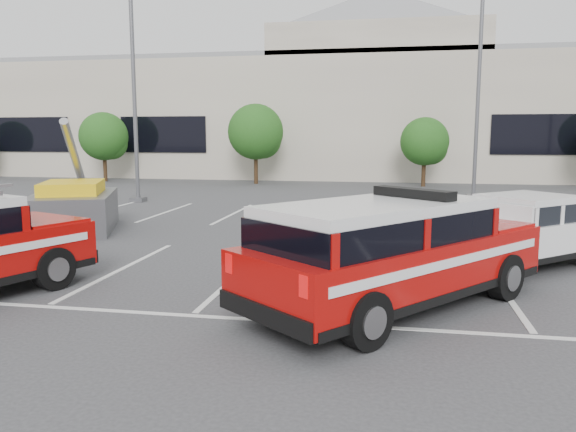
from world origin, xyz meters
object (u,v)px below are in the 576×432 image
Objects in this scene: tree_mid_right at (426,143)px; light_pole_mid at (479,86)px; tree_left at (105,138)px; tree_mid_left at (257,134)px; fire_chief_suv at (393,261)px; white_pickup at (514,240)px; convention_building at (353,112)px; light_pole_left at (134,84)px; utility_rig at (69,209)px.

light_pole_mid is at bearing -72.48° from tree_mid_right.
tree_mid_left is at bearing 0.00° from tree_left.
tree_left is 0.75× the size of fire_chief_suv.
tree_left reaches higher than white_pickup.
convention_building is at bearing 33.05° from tree_left.
white_pickup is (20.85, -20.39, -2.11)m from tree_left.
white_pickup is at bearing -44.35° from tree_left.
tree_mid_left is 10.73m from light_pole_left.
light_pole_left is (-13.09, -10.05, 2.68)m from tree_mid_right.
light_pole_left is 18.34m from fire_chief_suv.
tree_mid_left is at bearing 153.08° from light_pole_mid.
convention_building is 13.58× the size of tree_left.
tree_mid_left is 0.47× the size of light_pole_mid.
convention_building reaches higher than tree_mid_left.
tree_mid_right is 16.72m from light_pole_left.
tree_mid_right is (20.00, -0.00, -0.27)m from tree_left.
tree_left is at bearing -180.00° from tree_mid_left.
light_pole_left is at bearing -107.10° from tree_mid_left.
white_pickup is (2.67, 3.46, -0.19)m from fire_chief_suv.
fire_chief_suv is 11.74m from utility_rig.
tree_left is at bearing 166.82° from fire_chief_suv.
tree_mid_left is 13.53m from light_pole_mid.
convention_building is at bearing 62.60° from tree_mid_left.
light_pole_left reaches higher than tree_left.
convention_building is 10.20× the size of fire_chief_suv.
convention_building is 5.86× the size of light_pole_mid.
light_pole_left is at bearing -55.48° from tree_left.
convention_building is 11.20m from tree_mid_right.
fire_chief_suv is 4.37m from white_pickup.
utility_rig is (-13.69, -11.61, -4.49)m from light_pole_mid.
utility_rig reaches higher than fire_chief_suv.
convention_building reaches higher than tree_left.
convention_building is at bearing 149.33° from white_pickup.
tree_left is 1.11× the size of tree_mid_right.
light_pole_mid is at bearing 14.93° from light_pole_left.
white_pickup is 12.93m from utility_rig.
utility_rig is (-9.97, 6.19, -0.15)m from fire_chief_suv.
fire_chief_suv is (11.28, -13.80, -4.34)m from light_pole_left.
tree_mid_left is at bearing 72.90° from light_pole_left.
light_pole_mid reaches higher than tree_mid_right.
light_pole_left is at bearing -165.07° from light_pole_mid.
fire_chief_suv is at bearing -50.74° from light_pole_left.
fire_chief_suv reaches higher than white_pickup.
convention_building is 18.11m from tree_left.
convention_building reaches higher than light_pole_left.
fire_chief_suv is (3.10, -33.66, -3.88)m from convention_building.
light_pole_mid is 15.08m from white_pickup.
tree_mid_right is at bearing 37.50° from light_pole_left.
utility_rig is at bearing -80.26° from light_pole_left.
fire_chief_suv is at bearing -52.67° from tree_left.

